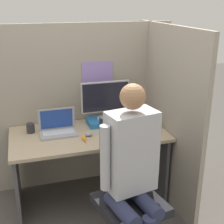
% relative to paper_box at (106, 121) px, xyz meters
% --- Properties ---
extents(ground_plane, '(12.00, 12.00, 0.00)m').
position_rel_paper_box_xyz_m(ground_plane, '(-0.21, -0.53, -0.73)').
color(ground_plane, '#514C47').
extents(cubicle_panel_back, '(1.93, 0.05, 1.67)m').
position_rel_paper_box_xyz_m(cubicle_panel_back, '(-0.21, 0.21, 0.10)').
color(cubicle_panel_back, gray).
rests_on(cubicle_panel_back, ground).
extents(cubicle_panel_right, '(0.04, 1.36, 1.67)m').
position_rel_paper_box_xyz_m(cubicle_panel_right, '(0.53, -0.24, 0.10)').
color(cubicle_panel_right, gray).
rests_on(cubicle_panel_right, ground).
extents(desk, '(1.43, 0.72, 0.71)m').
position_rel_paper_box_xyz_m(desk, '(-0.21, -0.17, -0.20)').
color(desk, tan).
rests_on(desk, ground).
extents(paper_box, '(0.36, 0.22, 0.06)m').
position_rel_paper_box_xyz_m(paper_box, '(0.00, 0.00, 0.00)').
color(paper_box, '#236BAD').
rests_on(paper_box, desk).
extents(monitor, '(0.48, 0.17, 0.38)m').
position_rel_paper_box_xyz_m(monitor, '(-0.00, 0.00, 0.23)').
color(monitor, '#B2B2B7').
rests_on(monitor, paper_box).
extents(laptop, '(0.33, 0.21, 0.23)m').
position_rel_paper_box_xyz_m(laptop, '(-0.49, -0.11, 0.02)').
color(laptop, '#99999E').
rests_on(laptop, desk).
extents(mouse, '(0.07, 0.05, 0.04)m').
position_rel_paper_box_xyz_m(mouse, '(-0.23, -0.24, -0.01)').
color(mouse, gray).
rests_on(mouse, desk).
extents(stapler, '(0.04, 0.14, 0.05)m').
position_rel_paper_box_xyz_m(stapler, '(0.39, -0.24, -0.00)').
color(stapler, '#2D2D33').
rests_on(stapler, desk).
extents(carrot_toy, '(0.04, 0.12, 0.04)m').
position_rel_paper_box_xyz_m(carrot_toy, '(-0.28, -0.34, -0.01)').
color(carrot_toy, orange).
rests_on(carrot_toy, desk).
extents(office_chair, '(0.55, 0.59, 1.06)m').
position_rel_paper_box_xyz_m(office_chair, '(-0.06, -0.84, -0.20)').
color(office_chair, black).
rests_on(office_chair, ground).
extents(person, '(0.47, 0.50, 1.36)m').
position_rel_paper_box_xyz_m(person, '(-0.09, -1.01, 0.05)').
color(person, '#282D4C').
rests_on(person, ground).
extents(coffee_mug, '(0.09, 0.09, 0.10)m').
position_rel_paper_box_xyz_m(coffee_mug, '(0.34, -0.04, 0.02)').
color(coffee_mug, '#A3332D').
rests_on(coffee_mug, desk).
extents(pen_cup, '(0.07, 0.07, 0.09)m').
position_rel_paper_box_xyz_m(pen_cup, '(-0.73, -0.01, 0.02)').
color(pen_cup, '#28282D').
rests_on(pen_cup, desk).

